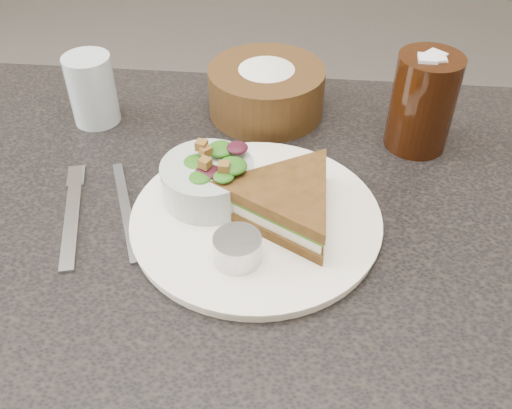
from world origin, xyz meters
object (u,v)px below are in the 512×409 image
object	(u,v)px
dining_table	(247,380)
dinner_plate	(256,219)
dressing_ramekin	(237,249)
cola_glass	(423,99)
water_glass	(92,90)
sandwich	(286,202)
salad_bowl	(208,175)
bread_basket	(266,83)

from	to	relation	value
dining_table	dinner_plate	bearing A→B (deg)	-41.52
dressing_ramekin	cola_glass	world-z (taller)	cola_glass
water_glass	dressing_ramekin	bearing A→B (deg)	-48.41
water_glass	dinner_plate	bearing A→B (deg)	-38.23
dinner_plate	sandwich	bearing A→B (deg)	0.34
dinner_plate	dressing_ramekin	world-z (taller)	dressing_ramekin
dinner_plate	water_glass	world-z (taller)	water_glass
sandwich	salad_bowl	xyz separation A→B (m)	(-0.10, 0.03, 0.01)
dining_table	bread_basket	bearing A→B (deg)	88.20
salad_bowl	cola_glass	bearing A→B (deg)	30.27
sandwich	dressing_ramekin	xyz separation A→B (m)	(-0.05, -0.07, -0.01)
sandwich	water_glass	bearing A→B (deg)	175.05
dressing_ramekin	water_glass	world-z (taller)	water_glass
bread_basket	water_glass	world-z (taller)	water_glass
dinner_plate	cola_glass	xyz separation A→B (m)	(0.21, 0.19, 0.07)
dining_table	salad_bowl	bearing A→B (deg)	161.40
cola_glass	salad_bowl	bearing A→B (deg)	-149.73
dining_table	cola_glass	xyz separation A→B (m)	(0.23, 0.17, 0.45)
dinner_plate	cola_glass	size ratio (longest dim) A/B	2.02
dressing_ramekin	sandwich	bearing A→B (deg)	56.70
dressing_ramekin	dining_table	bearing A→B (deg)	92.22
bread_basket	water_glass	size ratio (longest dim) A/B	1.69
water_glass	salad_bowl	bearing A→B (deg)	-41.43
dining_table	sandwich	world-z (taller)	sandwich
dining_table	sandwich	size ratio (longest dim) A/B	5.57
water_glass	cola_glass	bearing A→B (deg)	-2.10
sandwich	bread_basket	bearing A→B (deg)	129.73
dinner_plate	salad_bowl	bearing A→B (deg)	154.20
salad_bowl	dinner_plate	bearing A→B (deg)	-25.80
dining_table	dinner_plate	size ratio (longest dim) A/B	3.38
salad_bowl	cola_glass	world-z (taller)	cola_glass
dining_table	bread_basket	distance (m)	0.49
dressing_ramekin	bread_basket	bearing A→B (deg)	89.28
water_glass	bread_basket	bearing A→B (deg)	10.72
dining_table	dressing_ramekin	size ratio (longest dim) A/B	18.75
sandwich	dining_table	bearing A→B (deg)	-165.80
sandwich	bread_basket	xyz separation A→B (m)	(-0.04, 0.25, 0.01)
dinner_plate	salad_bowl	xyz separation A→B (m)	(-0.06, 0.03, 0.04)
sandwich	salad_bowl	world-z (taller)	salad_bowl
dinner_plate	water_glass	size ratio (longest dim) A/B	2.88
salad_bowl	bread_basket	xyz separation A→B (m)	(0.05, 0.22, 0.00)
salad_bowl	water_glass	distance (m)	0.26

